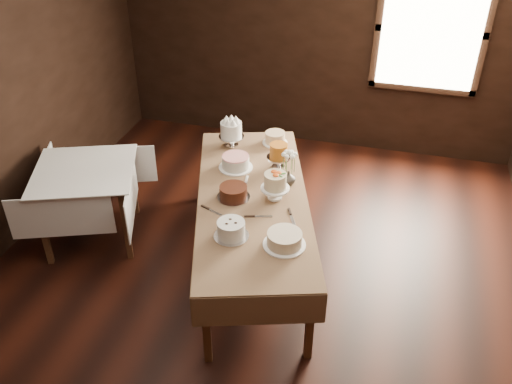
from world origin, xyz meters
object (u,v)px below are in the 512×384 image
(cake_lattice, at_px, (236,163))
(cake_flowers, at_px, (275,187))
(cake_meringue, at_px, (231,135))
(cake_server_a, at_px, (264,216))
(flower_vase, at_px, (288,178))
(cake_server_c, at_px, (246,180))
(cake_swirl, at_px, (231,230))
(cake_caramel, at_px, (278,157))
(cake_server_e, at_px, (216,212))
(display_table, at_px, (253,202))
(cake_server_b, at_px, (292,220))
(cake_chocolate, at_px, (233,193))
(cake_server_d, at_px, (280,178))
(side_table, at_px, (85,178))
(cake_speckled, at_px, (275,138))
(cake_cream, at_px, (284,240))

(cake_lattice, distance_m, cake_flowers, 0.64)
(cake_meringue, height_order, cake_server_a, cake_meringue)
(cake_meringue, xyz_separation_m, flower_vase, (0.73, -0.56, -0.06))
(cake_meringue, distance_m, cake_flowers, 1.05)
(flower_vase, bearing_deg, cake_server_c, -174.95)
(cake_swirl, height_order, cake_server_c, cake_swirl)
(cake_caramel, height_order, cake_server_a, cake_caramel)
(cake_flowers, distance_m, cake_server_e, 0.57)
(cake_meringue, bearing_deg, flower_vase, -37.81)
(display_table, distance_m, cake_lattice, 0.54)
(cake_caramel, xyz_separation_m, cake_server_b, (0.32, -0.80, -0.11))
(cake_chocolate, xyz_separation_m, cake_server_d, (0.33, 0.42, -0.05))
(cake_flowers, relative_size, cake_server_b, 1.10)
(side_table, distance_m, cake_server_e, 1.46)
(display_table, bearing_deg, cake_swirl, -90.84)
(cake_server_b, bearing_deg, cake_server_e, -107.48)
(cake_meringue, distance_m, cake_server_e, 1.20)
(cake_server_d, bearing_deg, cake_meringue, 99.49)
(cake_flowers, height_order, cake_server_c, cake_flowers)
(cake_server_d, bearing_deg, cake_flowers, -127.19)
(cake_server_e, bearing_deg, display_table, 76.26)
(display_table, bearing_deg, cake_server_b, -30.67)
(cake_speckled, bearing_deg, display_table, -87.56)
(cake_meringue, xyz_separation_m, cake_cream, (0.89, -1.44, -0.07))
(cake_server_b, bearing_deg, cake_chocolate, -131.65)
(side_table, relative_size, cake_flowers, 4.62)
(cake_caramel, xyz_separation_m, cake_server_a, (0.07, -0.82, -0.11))
(cake_speckled, distance_m, cake_cream, 1.68)
(side_table, bearing_deg, cake_lattice, 18.72)
(cake_meringue, bearing_deg, cake_lattice, -67.31)
(cake_meringue, xyz_separation_m, cake_server_c, (0.34, -0.60, -0.12))
(cake_speckled, bearing_deg, cake_flowers, -76.31)
(cake_flowers, bearing_deg, flower_vase, 75.67)
(cake_lattice, distance_m, cake_server_e, 0.76)
(cake_chocolate, bearing_deg, cake_caramel, 66.95)
(cake_lattice, xyz_separation_m, cake_server_e, (0.05, -0.76, -0.05))
(side_table, bearing_deg, cake_swirl, -18.92)
(cake_server_b, relative_size, cake_server_d, 1.00)
(display_table, xyz_separation_m, cake_speckled, (-0.04, 1.02, 0.12))
(cake_cream, bearing_deg, cake_lattice, 124.97)
(side_table, height_order, cake_server_e, side_table)
(side_table, xyz_separation_m, cake_server_d, (1.84, 0.39, 0.07))
(cake_cream, relative_size, cake_server_b, 1.44)
(cake_server_d, relative_size, flower_vase, 1.76)
(cake_meringue, relative_size, cake_caramel, 1.05)
(cake_meringue, height_order, cake_swirl, cake_meringue)
(display_table, relative_size, cake_meringue, 9.57)
(cake_speckled, height_order, cake_caramel, cake_caramel)
(display_table, height_order, cake_lattice, cake_lattice)
(cake_server_a, bearing_deg, cake_cream, -68.49)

